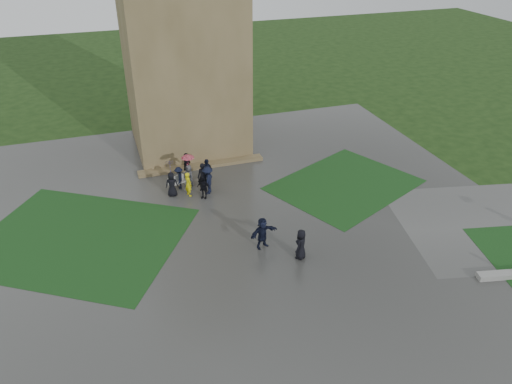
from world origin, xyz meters
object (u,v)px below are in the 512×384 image
object	(u,v)px
tower	(181,25)
pedestrian_near	(301,244)
pedestrian_mid	(262,233)
bench	(178,182)

from	to	relation	value
tower	pedestrian_near	distance (m)	18.55
pedestrian_near	tower	bearing A→B (deg)	-125.46
pedestrian_mid	bench	bearing A→B (deg)	94.23
tower	pedestrian_near	xyz separation A→B (m)	(2.58, -16.47, -8.12)
bench	pedestrian_near	bearing A→B (deg)	-85.17
pedestrian_near	pedestrian_mid	bearing A→B (deg)	-88.68
pedestrian_mid	tower	bearing A→B (deg)	76.98
tower	pedestrian_mid	world-z (taller)	tower
tower	pedestrian_near	size ratio (longest dim) A/B	10.50
bench	pedestrian_mid	bearing A→B (deg)	-90.15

